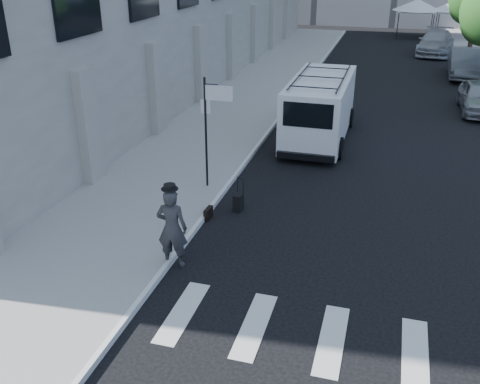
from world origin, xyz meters
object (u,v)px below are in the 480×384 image
Objects in this scene: parked_car_a at (480,97)px; parked_car_c at (436,42)px; cargo_van at (320,107)px; suitcase at (238,202)px; parked_car_b at (465,63)px; businessman at (172,228)px; briefcase at (208,213)px.

parked_car_c is at bearing 93.99° from parked_car_a.
suitcase is at bearing -100.09° from cargo_van.
cargo_van reaches higher than parked_car_c.
parked_car_a is at bearing -88.31° from parked_car_b.
cargo_van is at bearing -105.57° from businessman.
briefcase is 0.09× the size of parked_car_b.
parked_car_c is (5.36, 21.27, -0.45)m from cargo_van.
parked_car_c is at bearing 78.79° from briefcase.
cargo_van is (1.99, 8.08, 1.12)m from briefcase.
parked_car_b is (8.70, 24.41, -0.19)m from businessman.
suitcase is 22.55m from parked_car_b.
suitcase is 7.50m from cargo_van.
businessman is at bearing -100.55° from cargo_van.
briefcase is at bearing -110.03° from parked_car_b.
businessman is 0.41× the size of parked_car_b.
cargo_van is 1.16× the size of parked_car_c.
briefcase is at bearing -96.95° from parked_car_c.
cargo_van is at bearing -114.32° from parked_car_b.
cargo_van is 15.31m from parked_car_b.
cargo_van reaches higher than parked_car_a.
cargo_van is at bearing -139.94° from parked_car_a.
businessman reaches higher than parked_car_a.
parked_car_a is (8.70, 13.94, 0.56)m from briefcase.
suitcase is at bearing -106.56° from businessman.
businessman is 2.71m from briefcase.
businessman is at bearing -87.16° from briefcase.
businessman reaches higher than suitcase.
businessman is 0.36× the size of parked_car_c.
parked_car_c is (-1.36, 7.51, 0.00)m from parked_car_b.
parked_car_b is at bearing -72.68° from parked_car_c.
suitcase is 15.43m from parked_car_a.
parked_car_a reaches higher than suitcase.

